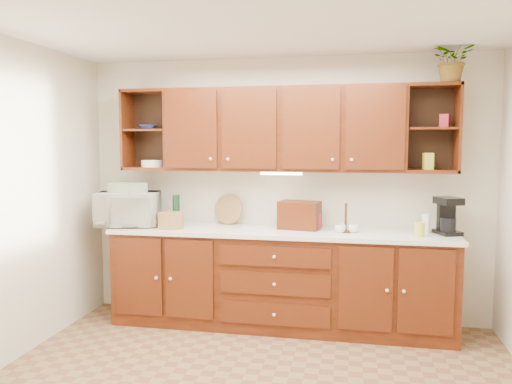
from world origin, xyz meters
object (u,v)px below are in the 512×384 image
at_px(microwave, 128,209).
at_px(coffee_maker, 448,216).
at_px(potted_plant, 453,60).
at_px(bread_box, 300,215).

distance_m(microwave, coffee_maker, 3.04).
bearing_deg(coffee_maker, potted_plant, 68.58).
xyz_separation_m(bread_box, coffee_maker, (1.34, -0.02, 0.03)).
height_order(microwave, potted_plant, potted_plant).
bearing_deg(microwave, bread_box, -10.28).
bearing_deg(bread_box, coffee_maker, 9.02).
bearing_deg(bread_box, potted_plant, 9.32).
height_order(bread_box, potted_plant, potted_plant).
bearing_deg(coffee_maker, bread_box, 157.65).
bearing_deg(microwave, coffee_maker, -12.63).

